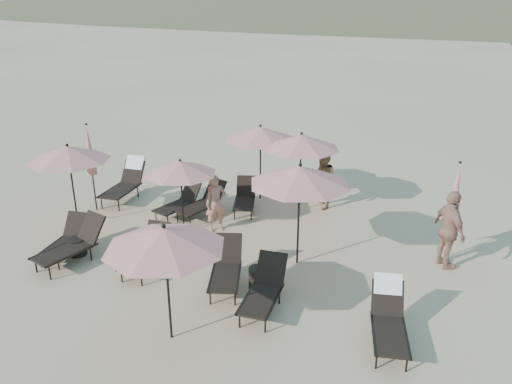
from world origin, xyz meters
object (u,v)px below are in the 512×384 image
at_px(umbrella_closed_1, 89,151).
at_px(beachgoer_a, 216,203).
at_px(lounger_2, 147,252).
at_px(umbrella_open_0, 68,154).
at_px(side_table_1, 259,278).
at_px(beachgoer_b, 323,180).
at_px(lounger_6, 126,181).
at_px(side_table_0, 77,247).
at_px(umbrella_open_3, 260,133).
at_px(lounger_7, 203,202).
at_px(lounger_5, 389,317).
at_px(umbrella_open_5, 164,238).
at_px(lounger_8, 179,202).
at_px(umbrella_open_2, 300,175).
at_px(lounger_4, 264,289).
at_px(lounger_0, 73,244).
at_px(umbrella_open_4, 301,142).
at_px(lounger_3, 226,267).
at_px(lounger_1, 66,239).
at_px(umbrella_open_1, 180,168).
at_px(umbrella_closed_0, 456,192).
at_px(beachgoer_c, 449,230).
at_px(lounger_9, 245,197).

relative_size(umbrella_closed_1, beachgoer_a, 1.68).
bearing_deg(lounger_2, umbrella_open_0, 153.43).
distance_m(side_table_1, beachgoer_b, 4.92).
bearing_deg(lounger_6, side_table_0, -78.36).
bearing_deg(umbrella_open_3, side_table_1, -69.00).
height_order(lounger_7, umbrella_open_0, umbrella_open_0).
bearing_deg(side_table_1, beachgoer_a, 133.02).
height_order(lounger_5, umbrella_open_5, umbrella_open_5).
height_order(lounger_8, umbrella_open_2, umbrella_open_2).
bearing_deg(lounger_4, lounger_6, 142.86).
bearing_deg(lounger_5, lounger_6, 141.78).
bearing_deg(lounger_0, umbrella_open_4, 65.08).
distance_m(lounger_8, side_table_0, 3.23).
xyz_separation_m(lounger_3, lounger_7, (-2.21, 3.14, 0.00)).
relative_size(lounger_1, umbrella_open_0, 0.67).
relative_size(lounger_4, lounger_5, 0.97).
bearing_deg(lounger_4, umbrella_open_5, -133.77).
xyz_separation_m(lounger_3, umbrella_open_4, (0.25, 4.57, 1.67)).
xyz_separation_m(lounger_3, umbrella_open_1, (-2.22, 2.04, 1.37)).
bearing_deg(lounger_7, lounger_1, -104.35).
bearing_deg(lounger_3, umbrella_open_3, 83.92).
bearing_deg(umbrella_closed_0, beachgoer_c, -92.63).
distance_m(lounger_4, lounger_8, 5.23).
height_order(umbrella_open_3, side_table_1, umbrella_open_3).
xyz_separation_m(lounger_7, lounger_8, (-0.65, -0.20, -0.03)).
bearing_deg(umbrella_open_2, lounger_6, 162.48).
distance_m(lounger_4, beachgoer_a, 3.87).
distance_m(lounger_9, umbrella_open_5, 6.32).
bearing_deg(umbrella_open_0, umbrella_closed_1, 101.15).
relative_size(lounger_0, umbrella_open_5, 0.80).
distance_m(umbrella_closed_0, beachgoer_a, 5.96).
height_order(umbrella_open_5, beachgoer_a, umbrella_open_5).
bearing_deg(lounger_6, beachgoer_b, 9.37).
distance_m(umbrella_open_4, beachgoer_b, 1.42).
bearing_deg(umbrella_open_0, beachgoer_a, 17.02).
xyz_separation_m(lounger_3, lounger_4, (1.08, -0.50, 0.00)).
xyz_separation_m(umbrella_closed_0, side_table_1, (-3.72, -2.97, -1.47)).
bearing_deg(lounger_4, lounger_3, 150.69).
xyz_separation_m(lounger_7, beachgoer_c, (6.61, -0.50, 0.51)).
bearing_deg(umbrella_open_3, lounger_1, -120.57).
relative_size(umbrella_open_2, beachgoer_a, 1.59).
bearing_deg(lounger_4, lounger_0, 174.63).
bearing_deg(umbrella_open_3, beachgoer_a, -95.84).
height_order(umbrella_open_2, umbrella_closed_1, umbrella_closed_1).
distance_m(lounger_6, beachgoer_c, 9.52).
bearing_deg(lounger_2, lounger_9, 74.94).
bearing_deg(lounger_4, side_table_0, 171.04).
bearing_deg(lounger_9, umbrella_open_3, 66.65).
bearing_deg(umbrella_open_0, umbrella_closed_0, 10.85).
xyz_separation_m(lounger_4, umbrella_open_3, (-2.24, 5.51, 1.67)).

